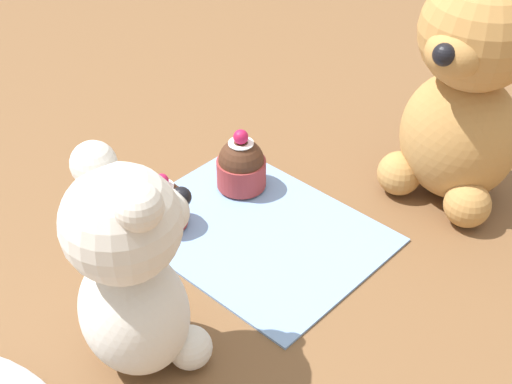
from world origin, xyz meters
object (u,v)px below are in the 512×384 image
(teddy_bear_cream, at_px, (132,272))
(cupcake_near_tan_bear, at_px, (241,165))
(teddy_bear_tan, at_px, (466,91))
(cupcake_near_cream_bear, at_px, (164,205))

(teddy_bear_cream, height_order, cupcake_near_tan_bear, teddy_bear_cream)
(teddy_bear_tan, bearing_deg, cupcake_near_cream_bear, -126.95)
(teddy_bear_tan, xyz_separation_m, cupcake_near_cream_bear, (0.19, 0.27, -0.10))
(teddy_bear_tan, bearing_deg, cupcake_near_tan_bear, -139.63)
(cupcake_near_cream_bear, height_order, cupcake_near_tan_bear, cupcake_near_tan_bear)
(cupcake_near_tan_bear, bearing_deg, cupcake_near_cream_bear, 83.44)
(cupcake_near_cream_bear, bearing_deg, cupcake_near_tan_bear, -96.56)
(teddy_bear_cream, distance_m, cupcake_near_cream_bear, 0.19)
(teddy_bear_tan, height_order, cupcake_near_cream_bear, teddy_bear_tan)
(cupcake_near_tan_bear, bearing_deg, teddy_bear_cream, 114.20)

